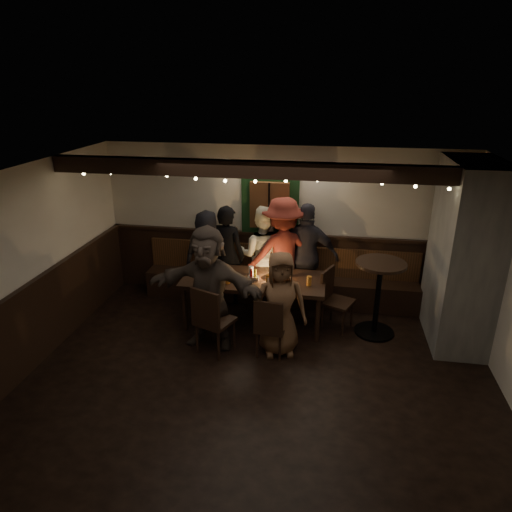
% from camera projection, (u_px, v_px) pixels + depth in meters
% --- Properties ---
extents(room, '(6.02, 5.01, 2.62)m').
position_uv_depth(room, '(347.00, 265.00, 6.59)').
color(room, black).
rests_on(room, ground).
extents(dining_table, '(2.15, 0.92, 0.93)m').
position_uv_depth(dining_table, '(254.00, 282.00, 6.91)').
color(dining_table, black).
rests_on(dining_table, ground).
extents(chair_near_left, '(0.59, 0.59, 1.01)m').
position_uv_depth(chair_near_left, '(211.00, 317.00, 6.17)').
color(chair_near_left, black).
rests_on(chair_near_left, ground).
extents(chair_near_right, '(0.44, 0.44, 0.88)m').
position_uv_depth(chair_near_right, '(270.00, 325.00, 6.13)').
color(chair_near_right, black).
rests_on(chair_near_right, ground).
extents(chair_end, '(0.55, 0.55, 0.93)m').
position_uv_depth(chair_end, '(333.00, 295.00, 6.90)').
color(chair_end, black).
rests_on(chair_end, ground).
extents(high_top, '(0.72, 0.72, 1.15)m').
position_uv_depth(high_top, '(378.00, 289.00, 6.63)').
color(high_top, black).
rests_on(high_top, ground).
extents(person_a, '(0.90, 0.72, 1.59)m').
position_uv_depth(person_a, '(208.00, 257.00, 7.62)').
color(person_a, black).
rests_on(person_a, ground).
extents(person_b, '(0.69, 0.53, 1.69)m').
position_uv_depth(person_b, '(227.00, 255.00, 7.57)').
color(person_b, black).
rests_on(person_b, ground).
extents(person_c, '(0.86, 0.69, 1.69)m').
position_uv_depth(person_c, '(263.00, 255.00, 7.56)').
color(person_c, beige).
rests_on(person_c, ground).
extents(person_d, '(1.37, 1.09, 1.86)m').
position_uv_depth(person_d, '(282.00, 253.00, 7.41)').
color(person_d, maroon).
rests_on(person_d, ground).
extents(person_e, '(1.06, 0.51, 1.76)m').
position_uv_depth(person_e, '(307.00, 256.00, 7.45)').
color(person_e, '#28262F').
rests_on(person_e, ground).
extents(person_f, '(1.70, 0.72, 1.78)m').
position_uv_depth(person_f, '(208.00, 287.00, 6.30)').
color(person_f, '#423730').
rests_on(person_f, ground).
extents(person_g, '(0.82, 0.64, 1.49)m').
position_uv_depth(person_g, '(280.00, 304.00, 6.15)').
color(person_g, brown).
rests_on(person_g, ground).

